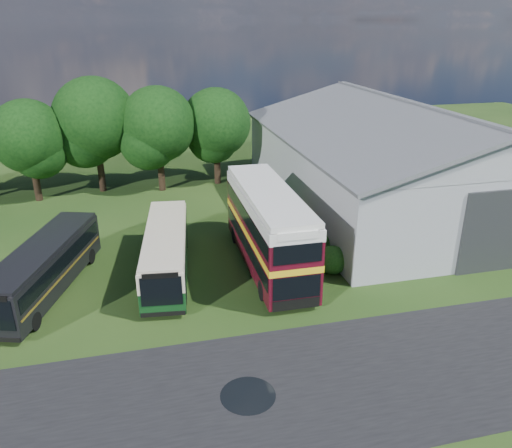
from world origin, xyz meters
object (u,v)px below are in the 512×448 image
object	(u,v)px
bus_green_single	(166,251)
bus_maroon_double	(268,229)
storage_shed	(400,152)
bus_dark_single	(45,267)

from	to	relation	value
bus_green_single	bus_maroon_double	bearing A→B (deg)	3.14
bus_green_single	storage_shed	bearing A→B (deg)	29.72
bus_maroon_double	bus_dark_single	world-z (taller)	bus_maroon_double
storage_shed	bus_green_single	xyz separation A→B (m)	(-18.76, -7.96, -2.70)
storage_shed	bus_green_single	bearing A→B (deg)	-157.01
bus_green_single	bus_maroon_double	world-z (taller)	bus_maroon_double
bus_green_single	bus_dark_single	size ratio (longest dim) A/B	0.99
storage_shed	bus_maroon_double	size ratio (longest dim) A/B	2.23
bus_dark_single	bus_green_single	bearing A→B (deg)	22.37
bus_green_single	bus_dark_single	distance (m)	6.47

